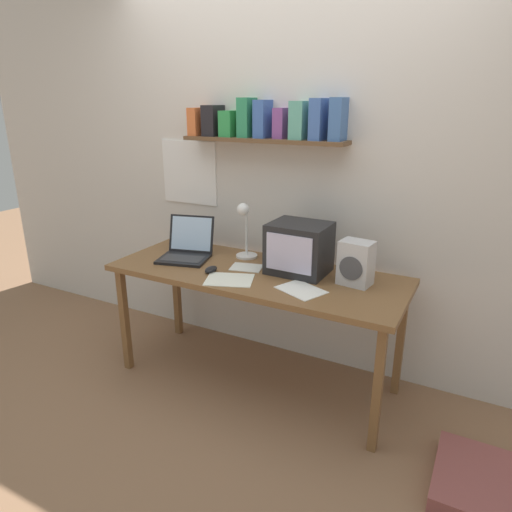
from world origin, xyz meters
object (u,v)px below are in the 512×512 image
at_px(crt_monitor, 299,248).
at_px(printed_handout, 229,280).
at_px(corner_desk, 256,281).
at_px(laptop, 187,248).
at_px(loose_paper_near_laptop, 301,290).
at_px(floor_cushion, 490,487).
at_px(desk_lamp, 245,228).
at_px(juice_glass, 194,239).
at_px(space_heater, 356,263).
at_px(computer_mouse, 211,269).
at_px(open_notebook, 246,267).

relative_size(crt_monitor, printed_handout, 1.07).
relative_size(corner_desk, laptop, 4.69).
bearing_deg(loose_paper_near_laptop, floor_cushion, -9.68).
distance_m(desk_lamp, floor_cushion, 1.90).
bearing_deg(crt_monitor, loose_paper_near_laptop, -63.19).
bearing_deg(printed_handout, floor_cushion, -4.80).
height_order(laptop, printed_handout, laptop).
bearing_deg(loose_paper_near_laptop, desk_lamp, 148.60).
height_order(crt_monitor, loose_paper_near_laptop, crt_monitor).
relative_size(laptop, juice_glass, 3.39).
relative_size(corner_desk, space_heater, 7.15).
relative_size(loose_paper_near_laptop, printed_handout, 0.92).
distance_m(corner_desk, crt_monitor, 0.33).
height_order(corner_desk, laptop, laptop).
distance_m(space_heater, computer_mouse, 0.86).
height_order(desk_lamp, space_heater, desk_lamp).
bearing_deg(laptop, juice_glass, 100.18).
distance_m(laptop, juice_glass, 0.23).
relative_size(desk_lamp, loose_paper_near_laptop, 1.24).
relative_size(corner_desk, desk_lamp, 4.85).
xyz_separation_m(laptop, open_notebook, (0.45, 0.00, -0.06)).
distance_m(loose_paper_near_laptop, printed_handout, 0.43).
bearing_deg(loose_paper_near_laptop, laptop, 169.13).
bearing_deg(crt_monitor, corner_desk, -151.99).
bearing_deg(laptop, space_heater, -11.77).
bearing_deg(open_notebook, floor_cushion, -13.27).
bearing_deg(loose_paper_near_laptop, open_notebook, 158.58).
bearing_deg(laptop, computer_mouse, -43.69).
bearing_deg(desk_lamp, laptop, -159.25).
distance_m(corner_desk, loose_paper_near_laptop, 0.38).
distance_m(juice_glass, computer_mouse, 0.54).
bearing_deg(juice_glass, loose_paper_near_laptop, -21.26).
distance_m(laptop, space_heater, 1.12).
relative_size(corner_desk, computer_mouse, 16.77).
xyz_separation_m(juice_glass, printed_handout, (0.56, -0.44, -0.05)).
xyz_separation_m(corner_desk, crt_monitor, (0.23, 0.12, 0.21)).
xyz_separation_m(corner_desk, computer_mouse, (-0.24, -0.13, 0.08)).
height_order(laptop, computer_mouse, laptop).
relative_size(corner_desk, juice_glass, 15.90).
bearing_deg(laptop, crt_monitor, -8.14).
bearing_deg(space_heater, loose_paper_near_laptop, -128.31).
height_order(space_heater, loose_paper_near_laptop, space_heater).
height_order(computer_mouse, floor_cushion, computer_mouse).
bearing_deg(computer_mouse, juice_glass, 136.12).
bearing_deg(printed_handout, laptop, 153.96).
distance_m(juice_glass, printed_handout, 0.71).
xyz_separation_m(juice_glass, floor_cushion, (2.03, -0.56, -0.77)).
bearing_deg(crt_monitor, juice_glass, 172.75).
bearing_deg(floor_cushion, printed_handout, 175.20).
relative_size(crt_monitor, desk_lamp, 0.94).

